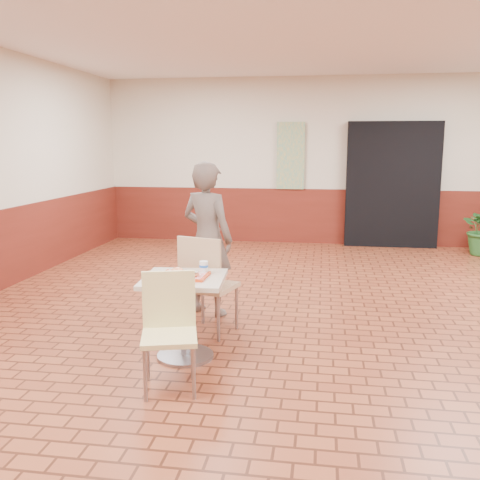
# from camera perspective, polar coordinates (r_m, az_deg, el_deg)

# --- Properties ---
(room_shell) EXTENTS (8.01, 10.01, 3.01)m
(room_shell) POSITION_cam_1_polar(r_m,az_deg,el_deg) (4.86, 8.87, 6.39)
(room_shell) COLOR brown
(room_shell) RESTS_ON ground
(wainscot_band) EXTENTS (8.00, 10.00, 1.00)m
(wainscot_band) POSITION_cam_1_polar(r_m,az_deg,el_deg) (5.02, 8.56, -5.06)
(wainscot_band) COLOR #571910
(wainscot_band) RESTS_ON ground
(corridor_doorway) EXTENTS (1.60, 0.22, 2.20)m
(corridor_doorway) POSITION_cam_1_polar(r_m,az_deg,el_deg) (9.83, 15.93, 5.67)
(corridor_doorway) COLOR black
(corridor_doorway) RESTS_ON ground
(promo_poster) EXTENTS (0.50, 0.03, 1.20)m
(promo_poster) POSITION_cam_1_polar(r_m,az_deg,el_deg) (9.81, 5.42, 8.93)
(promo_poster) COLOR gray
(promo_poster) RESTS_ON wainscot_band
(main_table) EXTENTS (0.67, 0.67, 0.71)m
(main_table) POSITION_cam_1_polar(r_m,az_deg,el_deg) (4.59, -5.96, -6.76)
(main_table) COLOR #BBAC97
(main_table) RESTS_ON ground
(chair_main_front) EXTENTS (0.49, 0.49, 0.87)m
(chair_main_front) POSITION_cam_1_polar(r_m,az_deg,el_deg) (4.07, -7.56, -8.91)
(chair_main_front) COLOR #E1D287
(chair_main_front) RESTS_ON ground
(chair_main_back) EXTENTS (0.56, 0.56, 0.97)m
(chair_main_back) POSITION_cam_1_polar(r_m,az_deg,el_deg) (5.09, -3.67, -4.30)
(chair_main_back) COLOR tan
(chair_main_back) RESTS_ON ground
(customer) EXTENTS (0.70, 0.59, 1.64)m
(customer) POSITION_cam_1_polar(r_m,az_deg,el_deg) (5.69, -3.49, 0.13)
(customer) COLOR brown
(customer) RESTS_ON ground
(serving_tray) EXTENTS (0.40, 0.31, 0.02)m
(serving_tray) POSITION_cam_1_polar(r_m,az_deg,el_deg) (4.52, -6.01, -3.80)
(serving_tray) COLOR red
(serving_tray) RESTS_ON main_table
(ring_donut) EXTENTS (0.11, 0.11, 0.03)m
(ring_donut) POSITION_cam_1_polar(r_m,az_deg,el_deg) (4.60, -6.70, -3.19)
(ring_donut) COLOR #F08C57
(ring_donut) RESTS_ON serving_tray
(long_john_donut) EXTENTS (0.17, 0.12, 0.05)m
(long_john_donut) POSITION_cam_1_polar(r_m,az_deg,el_deg) (4.43, -5.23, -3.60)
(long_john_donut) COLOR #DA6F3F
(long_john_donut) RESTS_ON serving_tray
(paper_cup) EXTENTS (0.08, 0.08, 0.09)m
(paper_cup) POSITION_cam_1_polar(r_m,az_deg,el_deg) (4.57, -3.89, -2.83)
(paper_cup) COLOR silver
(paper_cup) RESTS_ON serving_tray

